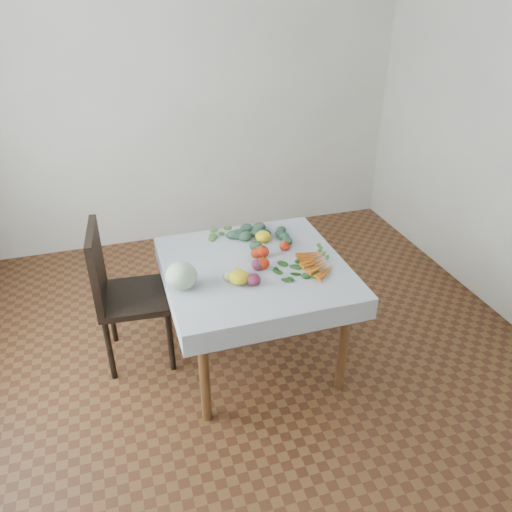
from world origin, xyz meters
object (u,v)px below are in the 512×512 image
Objects in this scene: cabbage at (182,276)px; carrot_bunch at (317,263)px; heirloom_back at (263,237)px; chair at (119,288)px; table at (255,279)px.

cabbage reaches higher than carrot_bunch.
heirloom_back reaches higher than carrot_bunch.
chair is at bearing 162.30° from carrot_bunch.
cabbage is at bearing -166.38° from table.
table is 0.89m from chair.
table is at bearing 13.62° from cabbage.
cabbage is 1.70× the size of heirloom_back.
carrot_bunch is at bearing -17.22° from table.
carrot_bunch is (0.23, -0.40, -0.02)m from heirloom_back.
chair is 1.29m from carrot_bunch.
cabbage is at bearing -147.45° from heirloom_back.
heirloom_back is (0.63, 0.40, -0.04)m from cabbage.
heirloom_back is at bearing 0.68° from chair.
cabbage is 0.74m from heirloom_back.
chair reaches higher than cabbage.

